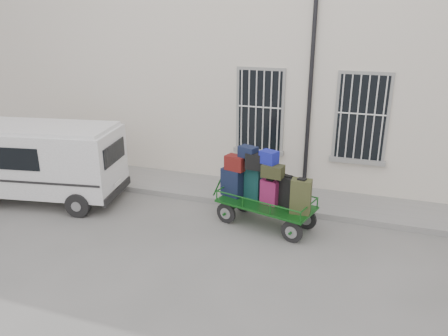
% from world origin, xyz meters
% --- Properties ---
extents(ground, '(80.00, 80.00, 0.00)m').
position_xyz_m(ground, '(0.00, 0.00, 0.00)').
color(ground, '#63635E').
rests_on(ground, ground).
extents(building, '(24.00, 5.15, 6.00)m').
position_xyz_m(building, '(0.00, 5.50, 3.00)').
color(building, beige).
rests_on(building, ground).
extents(sidewalk, '(24.00, 1.70, 0.15)m').
position_xyz_m(sidewalk, '(0.00, 2.20, 0.07)').
color(sidewalk, gray).
rests_on(sidewalk, ground).
extents(luggage_cart, '(2.69, 1.56, 1.88)m').
position_xyz_m(luggage_cart, '(0.35, 0.61, 0.96)').
color(luggage_cart, black).
rests_on(luggage_cart, ground).
extents(van, '(4.35, 2.42, 2.08)m').
position_xyz_m(van, '(-5.56, 0.15, 1.19)').
color(van, silver).
rests_on(van, ground).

